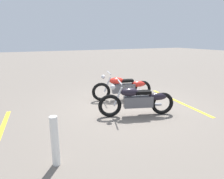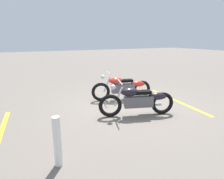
{
  "view_description": "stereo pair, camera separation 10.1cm",
  "coord_description": "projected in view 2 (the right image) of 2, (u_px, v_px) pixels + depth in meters",
  "views": [
    {
      "loc": [
        3.13,
        5.41,
        2.22
      ],
      "look_at": [
        0.62,
        0.0,
        0.65
      ],
      "focal_mm": 31.68,
      "sensor_mm": 36.0,
      "label": 1
    },
    {
      "loc": [
        3.23,
        5.36,
        2.22
      ],
      "look_at": [
        0.62,
        0.0,
        0.65
      ],
      "focal_mm": 31.68,
      "sensor_mm": 36.0,
      "label": 2
    }
  ],
  "objects": [
    {
      "name": "ground_plane",
      "position": [
        129.0,
        106.0,
        6.59
      ],
      "size": [
        60.0,
        60.0,
        0.0
      ],
      "primitive_type": "plane",
      "color": "slate"
    },
    {
      "name": "motorcycle_bright_foreground",
      "position": [
        123.0,
        87.0,
        7.24
      ],
      "size": [
        2.2,
        0.73,
        1.04
      ],
      "rotation": [
        0.0,
        0.0,
        -0.22
      ],
      "color": "black",
      "rests_on": "ground"
    },
    {
      "name": "motorcycle_dark_foreground",
      "position": [
        139.0,
        100.0,
        5.72
      ],
      "size": [
        2.16,
        0.84,
        1.04
      ],
      "rotation": [
        0.0,
        0.0,
        -0.31
      ],
      "color": "black",
      "rests_on": "ground"
    },
    {
      "name": "bollard_post",
      "position": [
        57.0,
        142.0,
        3.44
      ],
      "size": [
        0.14,
        0.14,
        0.93
      ],
      "primitive_type": "cylinder",
      "color": "white",
      "rests_on": "ground"
    },
    {
      "name": "parking_stripe_near",
      "position": [
        177.0,
        101.0,
        7.11
      ],
      "size": [
        0.39,
        3.2,
        0.01
      ],
      "primitive_type": "cube",
      "rotation": [
        0.0,
        0.0,
        1.48
      ],
      "color": "yellow",
      "rests_on": "ground"
    },
    {
      "name": "parking_stripe_mid",
      "position": [
        0.0,
        135.0,
        4.61
      ],
      "size": [
        0.39,
        3.2,
        0.01
      ],
      "primitive_type": "cube",
      "rotation": [
        0.0,
        0.0,
        1.48
      ],
      "color": "yellow",
      "rests_on": "ground"
    }
  ]
}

